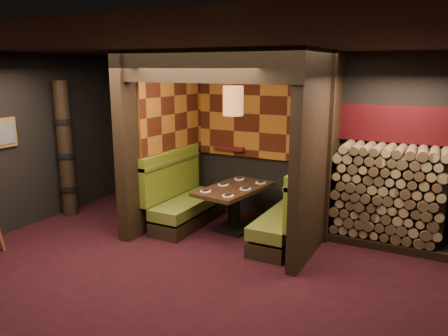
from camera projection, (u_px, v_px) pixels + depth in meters
floor at (177, 276)px, 5.62m from camera, size 6.50×5.50×0.02m
ceiling at (171, 45)px, 4.98m from camera, size 6.50×5.50×0.02m
wall_back at (262, 136)px, 7.69m from camera, size 6.50×0.02×2.85m
partition_left at (163, 140)px, 7.34m from camera, size 0.20×2.20×2.85m
partition_right at (318, 153)px, 6.18m from camera, size 0.15×2.10×2.85m
header_beam at (201, 66)px, 5.65m from camera, size 2.85×0.18×0.44m
tapa_back_panel at (260, 114)px, 7.56m from camera, size 2.40×0.06×1.55m
tapa_side_panel at (174, 114)px, 7.34m from camera, size 0.04×1.85×1.45m
lacquer_shelf at (229, 148)px, 7.92m from camera, size 0.60×0.12×0.07m
booth_bench_left at (183, 201)px, 7.39m from camera, size 0.68×1.60×1.14m
booth_bench_right at (290, 219)px, 6.54m from camera, size 0.68×1.60×1.14m
dining_table at (234, 201)px, 7.09m from camera, size 0.94×1.47×0.73m
place_settings at (234, 186)px, 7.03m from camera, size 0.75×1.18×0.03m
pendant_lamp at (233, 101)px, 6.68m from camera, size 0.32×0.32×0.96m
framed_picture at (6, 133)px, 6.80m from camera, size 0.05×0.36×0.46m
totem_column at (65, 150)px, 7.68m from camera, size 0.31×0.31×2.40m
firewood_stack at (394, 196)px, 6.45m from camera, size 1.73×0.70×1.50m
mosaic_header at (402, 124)px, 6.51m from camera, size 1.83×0.10×0.56m
bay_front_post at (329, 151)px, 6.37m from camera, size 0.08×0.08×2.85m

